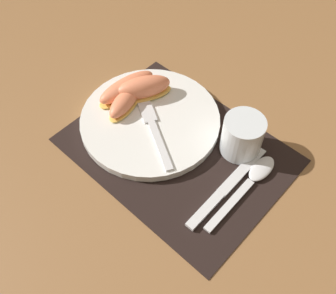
% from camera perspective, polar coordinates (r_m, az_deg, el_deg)
% --- Properties ---
extents(ground_plane, '(3.00, 3.00, 0.00)m').
position_cam_1_polar(ground_plane, '(0.75, 1.34, -0.46)').
color(ground_plane, olive).
extents(placemat, '(0.40, 0.30, 0.00)m').
position_cam_1_polar(placemat, '(0.75, 1.35, -0.37)').
color(placemat, black).
rests_on(placemat, ground_plane).
extents(plate, '(0.28, 0.28, 0.02)m').
position_cam_1_polar(plate, '(0.78, -2.60, 3.91)').
color(plate, white).
rests_on(plate, placemat).
extents(juice_glass, '(0.08, 0.08, 0.08)m').
position_cam_1_polar(juice_glass, '(0.74, 10.67, 1.37)').
color(juice_glass, silver).
rests_on(juice_glass, placemat).
extents(knife, '(0.02, 0.22, 0.01)m').
position_cam_1_polar(knife, '(0.71, 8.41, -5.89)').
color(knife, silver).
rests_on(knife, placemat).
extents(spoon, '(0.03, 0.19, 0.01)m').
position_cam_1_polar(spoon, '(0.72, 12.28, -4.41)').
color(spoon, silver).
rests_on(spoon, placemat).
extents(fork, '(0.18, 0.11, 0.00)m').
position_cam_1_polar(fork, '(0.76, -2.29, 3.24)').
color(fork, silver).
rests_on(fork, plate).
extents(citrus_wedge_0, '(0.10, 0.13, 0.05)m').
position_cam_1_polar(citrus_wedge_0, '(0.81, -3.67, 8.47)').
color(citrus_wedge_0, '#F7C656').
rests_on(citrus_wedge_0, plate).
extents(citrus_wedge_1, '(0.06, 0.14, 0.04)m').
position_cam_1_polar(citrus_wedge_1, '(0.81, -5.99, 8.51)').
color(citrus_wedge_1, '#F7C656').
rests_on(citrus_wedge_1, plate).
extents(citrus_wedge_2, '(0.07, 0.11, 0.03)m').
position_cam_1_polar(citrus_wedge_2, '(0.79, -6.25, 6.60)').
color(citrus_wedge_2, '#F7C656').
rests_on(citrus_wedge_2, plate).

